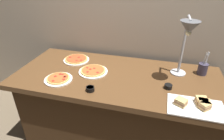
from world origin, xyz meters
TOP-DOWN VIEW (x-y plane):
  - ground_plane at (0.00, 0.00)m, footprint 8.00×8.00m
  - back_wall at (0.00, 0.50)m, footprint 4.40×0.04m
  - buffet_table at (0.00, 0.00)m, footprint 1.90×0.84m
  - heat_lamp at (0.55, 0.06)m, footprint 0.15×0.31m
  - pizza_plate_front at (-0.23, 0.00)m, footprint 0.27×0.27m
  - pizza_plate_center at (-0.49, 0.19)m, footprint 0.27×0.27m
  - pizza_plate_raised_stand at (-0.48, -0.21)m, footprint 0.25×0.25m
  - sandwich_platter at (0.66, -0.29)m, footprint 0.39×0.24m
  - sauce_cup_near at (-0.15, -0.30)m, footprint 0.07×0.07m
  - sauce_cup_far at (0.46, -0.09)m, footprint 0.06×0.06m
  - utensil_holder at (0.76, 0.23)m, footprint 0.08×0.08m

SIDE VIEW (x-z plane):
  - ground_plane at x=0.00m, z-range 0.00..0.00m
  - buffet_table at x=0.00m, z-range 0.01..0.77m
  - pizza_plate_raised_stand at x=-0.48m, z-range 0.76..0.79m
  - pizza_plate_front at x=-0.23m, z-range 0.76..0.79m
  - pizza_plate_center at x=-0.49m, z-range 0.76..0.79m
  - sauce_cup_far at x=0.46m, z-range 0.76..0.80m
  - sauce_cup_near at x=-0.15m, z-range 0.76..0.80m
  - sandwich_platter at x=0.66m, z-range 0.75..0.81m
  - utensil_holder at x=0.76m, z-range 0.71..0.93m
  - heat_lamp at x=0.55m, z-range 0.91..1.46m
  - back_wall at x=0.00m, z-range 0.00..2.40m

